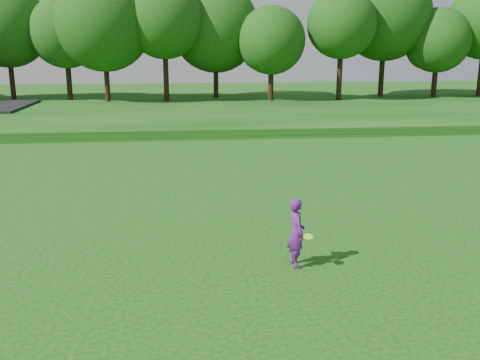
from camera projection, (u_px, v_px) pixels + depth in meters
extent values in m
plane|color=#0D440D|center=(161.00, 269.00, 13.55)|extent=(140.00, 140.00, 0.00)
cube|color=#0D440D|center=(174.00, 108.00, 46.25)|extent=(130.00, 30.00, 0.60)
cube|color=gray|center=(172.00, 138.00, 32.82)|extent=(130.00, 1.60, 0.04)
imported|color=#671C80|center=(296.00, 232.00, 13.56)|extent=(0.50, 0.70, 1.80)
cylinder|color=#A5FF28|center=(308.00, 237.00, 13.26)|extent=(0.24, 0.24, 0.10)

